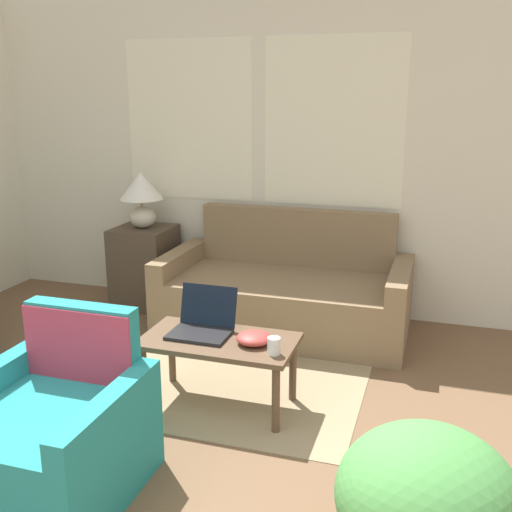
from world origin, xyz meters
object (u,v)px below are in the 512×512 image
at_px(couch, 286,295).
at_px(cup_navy, 274,346).
at_px(snack_bowl, 254,338).
at_px(armchair, 53,437).
at_px(potted_plant, 426,504).
at_px(coffee_table, 219,348).
at_px(table_lamp, 141,193).
at_px(laptop, 203,323).

relative_size(couch, cup_navy, 19.66).
xyz_separation_m(couch, snack_bowl, (0.16, -1.31, 0.19)).
bearing_deg(armchair, cup_navy, 45.97).
distance_m(armchair, snack_bowl, 1.16).
relative_size(snack_bowl, potted_plant, 0.29).
height_order(cup_navy, potted_plant, potted_plant).
height_order(coffee_table, cup_navy, cup_navy).
xyz_separation_m(couch, table_lamp, (-1.28, 0.13, 0.71)).
bearing_deg(snack_bowl, cup_navy, -34.67).
distance_m(couch, table_lamp, 1.47).
bearing_deg(armchair, coffee_table, 64.44).
xyz_separation_m(coffee_table, cup_navy, (0.36, -0.11, 0.10)).
height_order(couch, snack_bowl, couch).
distance_m(couch, armchair, 2.30).
height_order(couch, laptop, couch).
height_order(couch, coffee_table, couch).
relative_size(couch, laptop, 5.39).
distance_m(coffee_table, potted_plant, 1.64).
xyz_separation_m(couch, cup_navy, (0.30, -1.41, 0.20)).
xyz_separation_m(coffee_table, potted_plant, (1.19, -1.13, 0.07)).
distance_m(cup_navy, potted_plant, 1.32).
relative_size(table_lamp, potted_plant, 0.68).
relative_size(laptop, snack_bowl, 1.74).
relative_size(table_lamp, cup_navy, 4.94).
height_order(laptop, snack_bowl, laptop).
bearing_deg(table_lamp, laptop, -51.21).
relative_size(couch, snack_bowl, 9.37).
bearing_deg(laptop, cup_navy, -18.97).
xyz_separation_m(armchair, snack_bowl, (0.66, 0.93, 0.19)).
height_order(laptop, cup_navy, laptop).
distance_m(coffee_table, laptop, 0.18).
height_order(laptop, potted_plant, potted_plant).
height_order(couch, table_lamp, table_lamp).
xyz_separation_m(couch, coffee_table, (-0.06, -1.30, 0.10)).
relative_size(coffee_table, laptop, 2.56).
bearing_deg(laptop, armchair, -108.19).
bearing_deg(potted_plant, snack_bowl, 130.93).
relative_size(armchair, coffee_table, 0.91).
relative_size(laptop, potted_plant, 0.50).
bearing_deg(table_lamp, coffee_table, -49.43).
relative_size(armchair, laptop, 2.33).
height_order(coffee_table, laptop, laptop).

